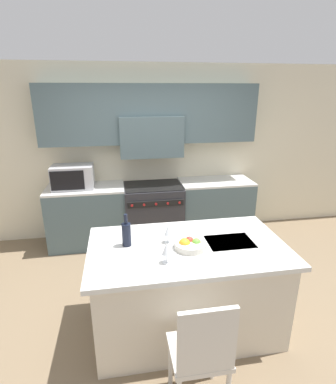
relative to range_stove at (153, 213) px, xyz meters
The scene contains 11 objects.
ground_plane 1.73m from the range_stove, 90.00° to the right, with size 10.00×10.00×0.00m, color #7A664C.
back_cabinetry 1.16m from the range_stove, 90.00° to the left, with size 10.00×0.46×2.70m.
back_counter 0.02m from the range_stove, 90.00° to the left, with size 3.19×0.62×0.93m.
range_stove is the anchor object (origin of this frame).
microwave 1.34m from the range_stove, behind, with size 0.59×0.38×0.34m.
kitchen_island 1.95m from the range_stove, 87.18° to the right, with size 1.85×1.07×0.93m.
island_chair 2.82m from the range_stove, 90.00° to the right, with size 0.42×0.40×1.02m.
wine_bottle 2.00m from the range_stove, 104.19° to the right, with size 0.09×0.09×0.32m.
wine_glass_near 2.29m from the range_stove, 93.87° to the right, with size 0.08×0.08×0.18m.
wine_glass_far 1.96m from the range_stove, 92.32° to the right, with size 0.08×0.08×0.18m.
fruit_bowl 2.06m from the range_stove, 87.07° to the right, with size 0.29×0.29×0.11m.
Camera 1 is at (-0.50, -2.70, 2.32)m, focal length 28.00 mm.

